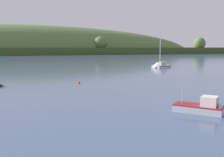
% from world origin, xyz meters
% --- Properties ---
extents(far_shoreline_hill, '(433.05, 102.76, 52.49)m').
position_xyz_m(far_shoreline_hill, '(-2.14, 248.40, 0.37)').
color(far_shoreline_hill, '#3C4E24').
rests_on(far_shoreline_hill, ground).
extents(sailboat_near_mooring, '(8.35, 5.84, 11.32)m').
position_xyz_m(sailboat_near_mooring, '(21.61, 67.74, 0.24)').
color(sailboat_near_mooring, white).
rests_on(sailboat_near_mooring, ground).
extents(fishing_boat_moored, '(4.51, 5.27, 3.29)m').
position_xyz_m(fishing_boat_moored, '(-7.96, 16.56, 0.35)').
color(fishing_boat_moored, '#ADB2BC').
rests_on(fishing_boat_moored, ground).
extents(mooring_buoy_midchannel, '(0.49, 0.49, 0.57)m').
position_xyz_m(mooring_buoy_midchannel, '(-12.65, 42.35, 0.00)').
color(mooring_buoy_midchannel, red).
rests_on(mooring_buoy_midchannel, ground).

